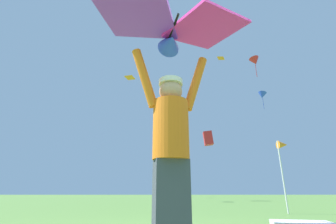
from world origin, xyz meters
TOP-DOWN VIEW (x-y plane):
  - kite_flyer_person at (0.13, -0.28)m, footprint 0.81×0.41m
  - held_stunt_kite at (0.14, -0.34)m, footprint 1.69×1.05m
  - distant_kite_orange_high_left at (5.55, 17.51)m, footprint 0.78×0.80m
  - distant_kite_orange_low_left at (-2.60, 13.32)m, footprint 0.89×0.89m
  - distant_kite_white_far_center at (1.06, 34.86)m, footprint 0.98×0.72m
  - distant_kite_red_overhead_distant at (7.44, 14.27)m, footprint 1.19×1.15m
  - distant_kite_blue_low_right at (9.62, 18.64)m, footprint 0.90×0.79m
  - distant_kite_red_mid_left at (3.28, 14.64)m, footprint 0.77×0.67m
  - distant_kite_yellow_high_right at (-0.16, 23.96)m, footprint 0.98×1.05m
  - marker_flag at (3.48, 4.28)m, footprint 0.30×0.24m

SIDE VIEW (x-z plane):
  - kite_flyer_person at x=0.13m, z-range -0.02..1.90m
  - marker_flag at x=3.48m, z-range 0.72..2.70m
  - held_stunt_kite at x=0.14m, z-range 2.00..2.40m
  - distant_kite_red_mid_left at x=3.28m, z-range 3.83..4.89m
  - distant_kite_yellow_high_right at x=-0.16m, z-range 5.72..7.33m
  - distant_kite_white_far_center at x=1.06m, z-range 7.87..8.92m
  - distant_kite_orange_low_left at x=-2.60m, z-range 8.67..8.79m
  - distant_kite_blue_low_right at x=9.62m, z-range 8.67..10.50m
  - distant_kite_red_overhead_distant at x=7.44m, z-range 9.84..11.67m
  - distant_kite_orange_high_left at x=5.55m, z-range 12.95..13.24m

